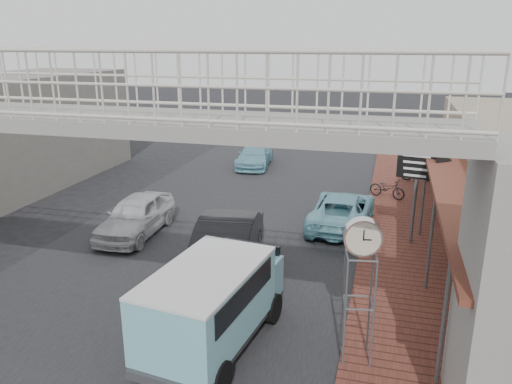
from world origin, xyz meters
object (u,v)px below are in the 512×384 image
Objects in this scene: angkot_far at (255,155)px; motorcycle_far at (418,171)px; street_clock at (362,244)px; angkot_van at (212,296)px; white_hatchback at (136,216)px; dark_sedan at (225,246)px; motorcycle_near at (387,188)px; arrow_sign at (444,168)px; angkot_curb at (342,210)px.

angkot_far reaches higher than motorcycle_far.
angkot_van is at bearing 176.25° from street_clock.
dark_sedan is (3.91, -1.96, 0.09)m from white_hatchback.
arrow_sign is (1.64, -4.96, 2.20)m from motorcycle_near.
motorcycle_near is (1.52, 3.66, -0.11)m from angkot_curb.
angkot_van is 1.37× the size of street_clock.
street_clock is at bearing -46.94° from dark_sedan.
arrow_sign reaches higher than angkot_far.
angkot_van is at bearing -82.07° from dark_sedan.
angkot_curb is 1.06× the size of angkot_van.
dark_sedan is at bearing -84.96° from angkot_far.
angkot_curb is 2.78× the size of motorcycle_far.
angkot_curb is at bearing 50.87° from dark_sedan.
angkot_far is 1.30× the size of street_clock.
angkot_far is at bearing 80.52° from white_hatchback.
white_hatchback is 2.54× the size of motorcycle_near.
angkot_van is (-1.94, -8.30, 0.64)m from angkot_curb.
dark_sedan is at bearing 130.01° from street_clock.
street_clock reaches higher than motorcycle_near.
angkot_curb is 8.55m from angkot_van.
motorcycle_near is (8.34, 6.30, -0.17)m from white_hatchback.
motorcycle_far is (4.82, 15.09, -0.67)m from angkot_van.
motorcycle_far is at bearing 102.42° from arrow_sign.
white_hatchback is 10.45m from motorcycle_near.
arrow_sign is at bearing 61.52° from angkot_van.
motorcycle_far is (9.70, 9.43, -0.09)m from white_hatchback.
angkot_van is (4.89, -5.66, 0.58)m from white_hatchback.
motorcycle_near is at bearing 118.74° from arrow_sign.
angkot_curb is 4.00m from arrow_sign.
angkot_curb is 1.45× the size of street_clock.
dark_sedan is 7.17m from arrow_sign.
motorcycle_far is (1.36, 3.13, 0.07)m from motorcycle_near.
street_clock is (1.10, -7.98, 2.05)m from angkot_curb.
angkot_van is 12.47m from motorcycle_near.
arrow_sign is (5.09, 7.00, 1.45)m from angkot_van.
angkot_far is at bearing 102.53° from street_clock.
street_clock is at bearing 13.64° from angkot_van.
arrow_sign is (3.16, -1.30, 2.09)m from angkot_curb.
street_clock is at bearing 165.08° from motorcycle_far.
angkot_curb is at bearing 84.43° from angkot_van.
street_clock reaches higher than angkot_curb.
dark_sedan is at bearing 145.00° from motorcycle_far.
arrow_sign is at bearing 173.93° from motorcycle_far.
motorcycle_far is 0.52× the size of street_clock.
street_clock is at bearing -96.69° from arrow_sign.
angkot_curb is 8.31m from street_clock.
angkot_far is (-2.56, 12.57, -0.19)m from dark_sedan.
motorcycle_near is (6.98, -4.31, -0.07)m from angkot_far.
white_hatchback is 0.99× the size of angkot_far.
street_clock is (3.04, 0.32, 1.41)m from angkot_van.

